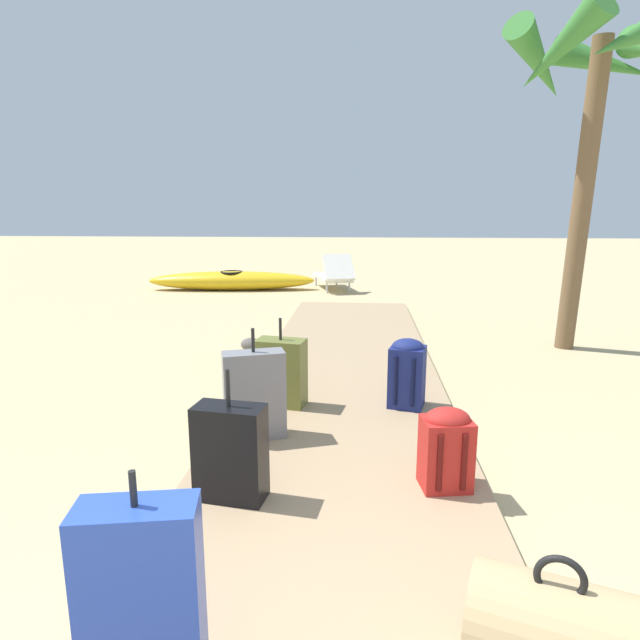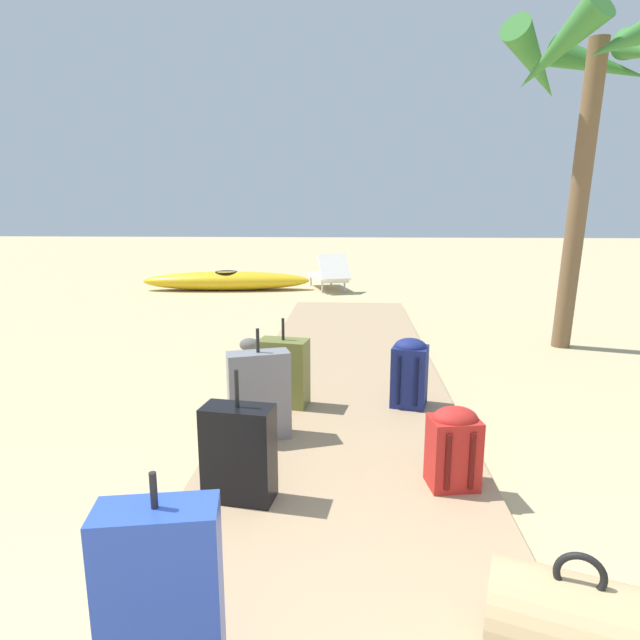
# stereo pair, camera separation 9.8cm
# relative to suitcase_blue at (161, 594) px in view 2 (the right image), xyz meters

# --- Properties ---
(ground_plane) EXTENTS (60.00, 60.00, 0.00)m
(ground_plane) POSITION_rel_suitcase_blue_xyz_m (0.58, 2.60, -0.40)
(ground_plane) COLOR tan
(boardwalk) EXTENTS (1.83, 8.42, 0.08)m
(boardwalk) POSITION_rel_suitcase_blue_xyz_m (0.58, 3.44, -0.36)
(boardwalk) COLOR tan
(boardwalk) RESTS_ON ground
(suitcase_blue) EXTENTS (0.43, 0.26, 0.77)m
(suitcase_blue) POSITION_rel_suitcase_blue_xyz_m (0.00, 0.00, 0.00)
(suitcase_blue) COLOR #2847B7
(suitcase_blue) RESTS_ON boardwalk
(suitcase_grey) EXTENTS (0.46, 0.31, 0.80)m
(suitcase_grey) POSITION_rel_suitcase_blue_xyz_m (-0.01, 1.97, -0.01)
(suitcase_grey) COLOR slate
(suitcase_grey) RESTS_ON boardwalk
(suitcase_black) EXTENTS (0.41, 0.25, 0.76)m
(suitcase_black) POSITION_rel_suitcase_blue_xyz_m (0.02, 1.16, -0.05)
(suitcase_black) COLOR black
(suitcase_black) RESTS_ON boardwalk
(duffel_bag_tan) EXTENTS (0.65, 0.56, 0.51)m
(duffel_bag_tan) POSITION_rel_suitcase_blue_xyz_m (1.39, 0.04, -0.12)
(duffel_bag_tan) COLOR tan
(duffel_bag_tan) RESTS_ON boardwalk
(suitcase_olive) EXTENTS (0.43, 0.29, 0.74)m
(suitcase_olive) POSITION_rel_suitcase_blue_xyz_m (0.08, 2.62, -0.04)
(suitcase_olive) COLOR olive
(suitcase_olive) RESTS_ON boardwalk
(backpack_navy) EXTENTS (0.33, 0.32, 0.57)m
(backpack_navy) POSITION_rel_suitcase_blue_xyz_m (1.11, 2.67, -0.02)
(backpack_navy) COLOR navy
(backpack_navy) RESTS_ON boardwalk
(backpack_red) EXTENTS (0.31, 0.27, 0.49)m
(backpack_red) POSITION_rel_suitcase_blue_xyz_m (1.23, 1.37, -0.07)
(backpack_red) COLOR red
(backpack_red) RESTS_ON boardwalk
(palm_tree_near_right) EXTENTS (1.96, 1.91, 3.83)m
(palm_tree_near_right) POSITION_rel_suitcase_blue_xyz_m (3.23, 4.97, 2.68)
(palm_tree_near_right) COLOR brown
(palm_tree_near_right) RESTS_ON ground
(lounge_chair) EXTENTS (1.01, 1.64, 0.79)m
(lounge_chair) POSITION_rel_suitcase_blue_xyz_m (0.13, 9.67, -0.08)
(lounge_chair) COLOR white
(lounge_chair) RESTS_ON ground
(kayak) EXTENTS (3.60, 1.03, 0.40)m
(kayak) POSITION_rel_suitcase_blue_xyz_m (-2.06, 9.52, -0.20)
(kayak) COLOR gold
(kayak) RESTS_ON ground
(rock_left_mid) EXTENTS (0.30, 0.26, 0.16)m
(rock_left_mid) POSITION_rel_suitcase_blue_xyz_m (-0.60, 4.58, -0.32)
(rock_left_mid) COLOR #5B5651
(rock_left_mid) RESTS_ON ground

